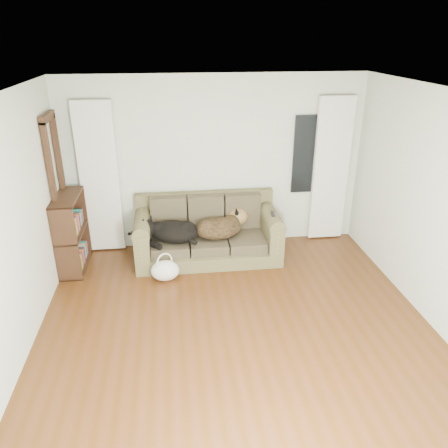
{
  "coord_description": "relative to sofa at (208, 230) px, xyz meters",
  "views": [
    {
      "loc": [
        -0.65,
        -3.84,
        3.12
      ],
      "look_at": [
        0.03,
        1.6,
        0.7
      ],
      "focal_mm": 35.0,
      "sensor_mm": 36.0,
      "label": 1
    }
  ],
  "objects": [
    {
      "name": "door_casing",
      "position": [
        -2.03,
        0.08,
        0.6
      ],
      "size": [
        0.07,
        0.6,
        2.1
      ],
      "primitive_type": "cube",
      "color": "black",
      "rests_on": "ground"
    },
    {
      "name": "dog_black_lab",
      "position": [
        -0.54,
        -0.1,
        0.03
      ],
      "size": [
        0.85,
        0.73,
        0.3
      ],
      "primitive_type": "ellipsoid",
      "rotation": [
        0.0,
        0.0,
        -0.38
      ],
      "color": "black",
      "rests_on": "sofa"
    },
    {
      "name": "ceiling",
      "position": [
        0.17,
        -1.97,
        2.15
      ],
      "size": [
        5.0,
        5.0,
        0.0
      ],
      "primitive_type": "plane",
      "color": "white",
      "rests_on": "ground"
    },
    {
      "name": "wall_left",
      "position": [
        -2.08,
        -1.97,
        0.85
      ],
      "size": [
        0.04,
        5.0,
        2.6
      ],
      "primitive_type": "cube",
      "color": "beige",
      "rests_on": "ground"
    },
    {
      "name": "dog_shepherd",
      "position": [
        0.19,
        -0.02,
        0.04
      ],
      "size": [
        0.81,
        0.64,
        0.32
      ],
      "primitive_type": "ellipsoid",
      "rotation": [
        0.0,
        0.0,
        3.34
      ],
      "color": "black",
      "rests_on": "sofa"
    },
    {
      "name": "window_pane",
      "position": [
        1.62,
        0.5,
        0.95
      ],
      "size": [
        0.5,
        0.03,
        1.2
      ],
      "primitive_type": "cube",
      "color": "black",
      "rests_on": "wall_back"
    },
    {
      "name": "curtain_left",
      "position": [
        -1.53,
        0.45,
        0.7
      ],
      "size": [
        0.55,
        0.08,
        2.25
      ],
      "primitive_type": "cube",
      "color": "white",
      "rests_on": "ground"
    },
    {
      "name": "curtain_right",
      "position": [
        1.97,
        0.45,
        0.7
      ],
      "size": [
        0.55,
        0.08,
        2.25
      ],
      "primitive_type": "cube",
      "color": "white",
      "rests_on": "ground"
    },
    {
      "name": "floor",
      "position": [
        0.17,
        -1.97,
        -0.45
      ],
      "size": [
        5.0,
        5.0,
        0.0
      ],
      "primitive_type": "plane",
      "color": "#47270C",
      "rests_on": "ground"
    },
    {
      "name": "sofa",
      "position": [
        0.0,
        0.0,
        0.0
      ],
      "size": [
        2.09,
        0.9,
        0.86
      ],
      "primitive_type": "cube",
      "color": "#4D4C27",
      "rests_on": "floor"
    },
    {
      "name": "wall_back",
      "position": [
        0.17,
        0.53,
        0.85
      ],
      "size": [
        4.5,
        0.04,
        2.6
      ],
      "primitive_type": "cube",
      "color": "beige",
      "rests_on": "ground"
    },
    {
      "name": "tote_bag",
      "position": [
        -0.64,
        -0.58,
        -0.29
      ],
      "size": [
        0.46,
        0.41,
        0.28
      ],
      "primitive_type": "ellipsoid",
      "rotation": [
        0.0,
        0.0,
        0.33
      ],
      "color": "silver",
      "rests_on": "floor"
    },
    {
      "name": "bookshelf",
      "position": [
        -1.92,
        -0.04,
        0.05
      ],
      "size": [
        0.42,
        0.89,
        1.08
      ],
      "primitive_type": "cube",
      "rotation": [
        0.0,
        0.0,
        0.11
      ],
      "color": "black",
      "rests_on": "floor"
    },
    {
      "name": "tv_remote",
      "position": [
        0.93,
        -0.17,
        0.28
      ],
      "size": [
        0.08,
        0.2,
        0.02
      ],
      "primitive_type": "cube",
      "rotation": [
        0.0,
        0.0,
        -0.12
      ],
      "color": "black",
      "rests_on": "sofa"
    }
  ]
}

